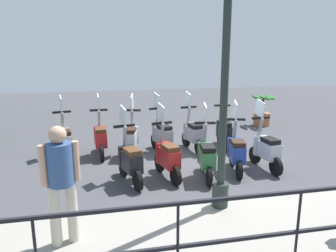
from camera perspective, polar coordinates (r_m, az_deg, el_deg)
ground_plane at (r=7.78m, az=3.94°, el=-6.62°), size 28.00×28.00×0.00m
promenade_walkway at (r=5.08m, az=14.17°, el=-17.68°), size 2.20×20.00×0.15m
fence_railing at (r=3.90m, az=21.80°, el=-14.57°), size 0.04×16.03×1.07m
lamp_post_near at (r=5.02m, az=9.76°, el=5.75°), size 0.26×0.90×4.21m
pedestrian_distant at (r=4.41m, az=-18.17°, el=-8.38°), size 0.39×0.48×1.59m
potted_palm at (r=11.92m, az=16.06°, el=2.19°), size 1.06×0.66×1.05m
scooter_near_0 at (r=7.60m, az=16.68°, el=-3.81°), size 1.23×0.44×1.54m
scooter_near_1 at (r=7.27m, az=11.80°, el=-4.31°), size 1.22×0.50×1.54m
scooter_near_2 at (r=6.83m, az=6.70°, el=-5.28°), size 1.23×0.47×1.54m
scooter_near_3 at (r=6.80m, az=-0.13°, el=-5.28°), size 1.22×0.49×1.54m
scooter_near_4 at (r=6.61m, az=-6.67°, el=-5.94°), size 1.21×0.52×1.54m
scooter_far_0 at (r=8.97m, az=9.69°, el=-0.82°), size 1.23×0.45×1.54m
scooter_far_1 at (r=8.62m, az=4.30°, el=-1.25°), size 1.23×0.46×1.54m
scooter_far_2 at (r=8.44m, az=-1.07°, el=-1.54°), size 1.21×0.52×1.54m
scooter_far_3 at (r=8.21m, az=-6.45°, el=-2.05°), size 1.21×0.51×1.54m
scooter_far_4 at (r=8.36m, az=-11.67°, el=-1.97°), size 1.23×0.44×1.54m
scooter_far_5 at (r=8.34m, az=-17.54°, el=-2.37°), size 1.22×0.48×1.54m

